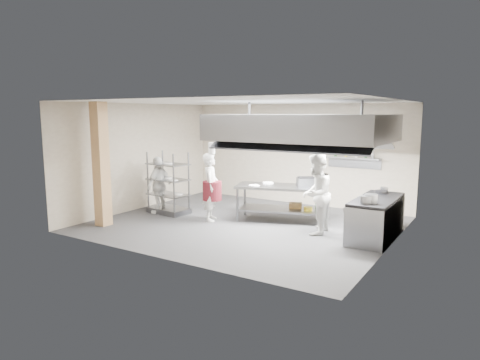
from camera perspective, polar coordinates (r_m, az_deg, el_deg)
The scene contains 23 objects.
floor at distance 10.69m, azimuth 0.57°, elevation -5.89°, with size 7.00×7.00×0.00m, color #303032.
ceiling at distance 10.34m, azimuth 0.60°, elevation 10.40°, with size 7.00×7.00×0.00m, color silver.
wall_back at distance 13.05m, azimuth 7.44°, elevation 3.43°, with size 7.00×7.00×0.00m, color #A0927F.
wall_left at distance 12.57m, azimuth -13.21°, elevation 3.06°, with size 6.00×6.00×0.00m, color #A0927F.
wall_right at distance 9.11m, azimuth 19.75°, elevation 0.62°, with size 6.00×6.00×0.00m, color #A0927F.
column at distance 10.86m, azimuth -18.04°, elevation 1.96°, with size 0.30×0.30×3.00m, color tan.
exhaust_hood at distance 10.10m, azimuth 8.15°, elevation 6.95°, with size 4.00×2.50×0.60m, color slate.
hood_strip_a at distance 10.50m, azimuth 3.60°, elevation 5.34°, with size 1.60×0.12×0.04m, color white.
hood_strip_b at distance 9.78m, azimuth 12.96°, elevation 4.87°, with size 1.60×0.12×0.04m, color white.
wall_shelf at distance 12.27m, azimuth 14.81°, elevation 2.86°, with size 1.50×0.28×0.04m, color slate.
island at distance 10.98m, azimuth 5.46°, elevation -3.09°, with size 2.25×0.94×0.91m, color slate, non-canonical shape.
island_worktop at distance 10.90m, azimuth 5.49°, elevation -0.90°, with size 2.25×0.94×0.06m, color slate.
island_undershelf at distance 11.02m, azimuth 5.45°, elevation -3.88°, with size 2.07×0.84×0.04m, color slate.
pass_rack at distance 11.85m, azimuth -9.55°, elevation -0.37°, with size 1.13×0.66×1.69m, color gray, non-canonical shape.
cooking_range at distance 9.89m, azimuth 17.66°, elevation -5.03°, with size 0.80×2.00×0.84m, color gray.
range_top at distance 9.79m, azimuth 17.78°, elevation -2.48°, with size 0.78×1.96×0.06m, color black.
chef_head at distance 10.90m, azimuth -3.89°, elevation -0.96°, with size 0.63×0.41×1.73m, color white.
chef_line at distance 9.82m, azimuth 10.08°, elevation -1.85°, with size 0.90×0.70×1.84m, color silver.
chef_plating at distance 11.89m, azimuth -10.74°, elevation -0.66°, with size 0.92×0.38×1.57m, color white.
griddle at distance 10.80m, azimuth 8.82°, elevation -0.31°, with size 0.45×0.35×0.22m, color slate.
wicker_basket at distance 11.05m, azimuth 7.41°, elevation -3.39°, with size 0.32×0.22×0.14m, color olive.
stockpot at distance 9.20m, azimuth 17.05°, elevation -2.39°, with size 0.26×0.26×0.18m, color gray.
plate_stack at distance 11.90m, azimuth -9.51°, elevation -1.80°, with size 0.28×0.28×0.05m, color silver.
Camera 1 is at (5.36, -8.84, 2.73)m, focal length 32.00 mm.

